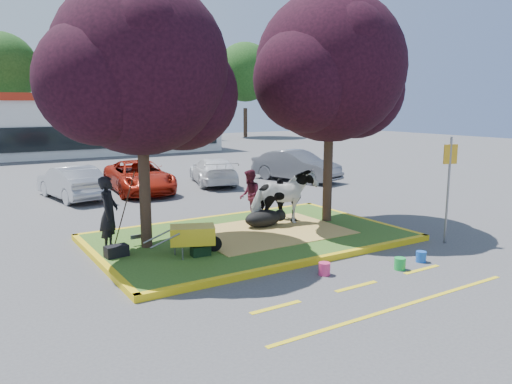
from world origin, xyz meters
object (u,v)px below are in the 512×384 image
calf (263,218)px  bucket_blue (421,257)px  car_silver (71,182)px  handler (109,213)px  cow (284,198)px  wheelbarrow (193,235)px  sign_post (449,177)px  bucket_pink (324,269)px  bucket_green (400,264)px

calf → bucket_blue: size_ratio=4.53×
bucket_blue → car_silver: (-5.24, 12.67, 0.53)m
handler → car_silver: handler is taller
cow → wheelbarrow: bearing=112.9°
cow → handler: (-5.06, 0.24, 0.09)m
car_silver → wheelbarrow: bearing=85.4°
handler → car_silver: bearing=25.9°
wheelbarrow → cow: bearing=42.8°
sign_post → bucket_pink: 4.71m
cow → bucket_green: cow is taller
bucket_blue → cow: bearing=103.5°
bucket_pink → wheelbarrow: bearing=129.6°
cow → bucket_green: bearing=-175.1°
cow → handler: bearing=90.1°
bucket_pink → car_silver: size_ratio=0.07×
calf → handler: 4.48m
wheelbarrow → car_silver: 9.75m
calf → bucket_pink: size_ratio=4.20×
cow → wheelbarrow: 3.76m
bucket_green → bucket_pink: bearing=159.3°
handler → bucket_blue: handler is taller
bucket_pink → bucket_blue: (2.53, -0.51, -0.01)m
calf → bucket_pink: bearing=-112.5°
bucket_pink → calf: bearing=77.0°
sign_post → car_silver: bearing=138.2°
sign_post → bucket_blue: (-1.87, -0.77, -1.66)m
bucket_green → car_silver: car_silver is taller
bucket_green → bucket_blue: (0.85, 0.12, -0.01)m
calf → bucket_blue: calf is taller
handler → car_silver: (0.83, 8.20, -0.40)m
wheelbarrow → bucket_blue: size_ratio=7.20×
sign_post → bucket_pink: sign_post is taller
handler → sign_post: (7.94, -3.69, 0.73)m
bucket_green → bucket_blue: bearing=7.9°
bucket_pink → car_silver: 12.46m
calf → bucket_green: bearing=-89.5°
sign_post → car_silver: 13.91m
cow → bucket_pink: bearing=160.6°
handler → cow: bearing=-61.1°
calf → bucket_pink: calf is taller
calf → bucket_green: (0.78, -4.48, -0.27)m
wheelbarrow → bucket_pink: (2.01, -2.43, -0.50)m
bucket_green → car_silver: (-4.39, 12.78, 0.52)m
bucket_pink → car_silver: bearing=102.6°
cow → handler: size_ratio=1.06×
bucket_green → bucket_blue: size_ratio=1.07×
bucket_green → car_silver: 13.53m
calf → wheelbarrow: wheelbarrow is taller
cow → sign_post: 4.57m
handler → wheelbarrow: (1.53, -1.53, -0.43)m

